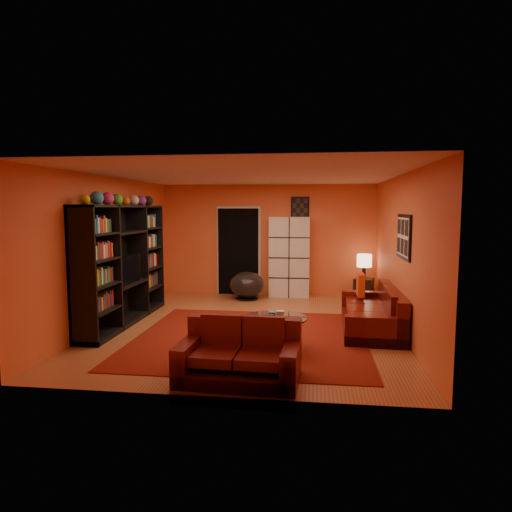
# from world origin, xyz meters

# --- Properties ---
(floor) EXTENTS (6.00, 6.00, 0.00)m
(floor) POSITION_xyz_m (0.00, 0.00, 0.00)
(floor) COLOR #96542E
(floor) RESTS_ON ground
(ceiling) EXTENTS (6.00, 6.00, 0.00)m
(ceiling) POSITION_xyz_m (0.00, 0.00, 2.60)
(ceiling) COLOR white
(ceiling) RESTS_ON wall_back
(wall_back) EXTENTS (6.00, 0.00, 6.00)m
(wall_back) POSITION_xyz_m (0.00, 3.00, 1.30)
(wall_back) COLOR #DA5B2F
(wall_back) RESTS_ON floor
(wall_front) EXTENTS (6.00, 0.00, 6.00)m
(wall_front) POSITION_xyz_m (0.00, -3.00, 1.30)
(wall_front) COLOR #DA5B2F
(wall_front) RESTS_ON floor
(wall_left) EXTENTS (0.00, 6.00, 6.00)m
(wall_left) POSITION_xyz_m (-2.50, 0.00, 1.30)
(wall_left) COLOR #DA5B2F
(wall_left) RESTS_ON floor
(wall_right) EXTENTS (0.00, 6.00, 6.00)m
(wall_right) POSITION_xyz_m (2.50, 0.00, 1.30)
(wall_right) COLOR #DA5B2F
(wall_right) RESTS_ON floor
(rug) EXTENTS (3.60, 3.60, 0.01)m
(rug) POSITION_xyz_m (0.10, -0.70, 0.01)
(rug) COLOR #5D120A
(rug) RESTS_ON floor
(doorway) EXTENTS (0.95, 0.10, 2.04)m
(doorway) POSITION_xyz_m (-0.70, 2.96, 1.02)
(doorway) COLOR black
(doorway) RESTS_ON floor
(wall_art_right) EXTENTS (0.03, 1.00, 0.70)m
(wall_art_right) POSITION_xyz_m (2.48, -0.30, 1.60)
(wall_art_right) COLOR black
(wall_art_right) RESTS_ON wall_right
(wall_art_back) EXTENTS (0.42, 0.03, 0.52)m
(wall_art_back) POSITION_xyz_m (0.75, 2.98, 2.05)
(wall_art_back) COLOR black
(wall_art_back) RESTS_ON wall_back
(entertainment_unit) EXTENTS (0.45, 3.00, 2.10)m
(entertainment_unit) POSITION_xyz_m (-2.27, 0.00, 1.05)
(entertainment_unit) COLOR black
(entertainment_unit) RESTS_ON floor
(tv) EXTENTS (0.89, 0.12, 0.51)m
(tv) POSITION_xyz_m (-2.23, -0.08, 0.98)
(tv) COLOR black
(tv) RESTS_ON entertainment_unit
(sofa) EXTENTS (1.01, 2.29, 0.85)m
(sofa) POSITION_xyz_m (2.14, 0.08, 0.28)
(sofa) COLOR #4B0C0A
(sofa) RESTS_ON rug
(loveseat) EXTENTS (1.46, 0.91, 0.85)m
(loveseat) POSITION_xyz_m (0.22, -2.42, 0.29)
(loveseat) COLOR #4B0C0A
(loveseat) RESTS_ON rug
(throw_pillow) EXTENTS (0.12, 0.42, 0.42)m
(throw_pillow) POSITION_xyz_m (1.95, 0.86, 0.63)
(throw_pillow) COLOR #E74319
(throw_pillow) RESTS_ON sofa
(coffee_table) EXTENTS (0.93, 0.93, 0.47)m
(coffee_table) POSITION_xyz_m (0.53, -1.23, 0.43)
(coffee_table) COLOR silver
(coffee_table) RESTS_ON floor
(storage_cabinet) EXTENTS (0.93, 0.42, 1.85)m
(storage_cabinet) POSITION_xyz_m (0.52, 2.80, 0.92)
(storage_cabinet) COLOR silver
(storage_cabinet) RESTS_ON floor
(bowl_chair) EXTENTS (0.77, 0.77, 0.62)m
(bowl_chair) POSITION_xyz_m (-0.40, 2.33, 0.33)
(bowl_chair) COLOR black
(bowl_chair) RESTS_ON floor
(side_table) EXTENTS (0.49, 0.49, 0.50)m
(side_table) POSITION_xyz_m (2.19, 2.51, 0.25)
(side_table) COLOR black
(side_table) RESTS_ON floor
(table_lamp) EXTENTS (0.32, 0.32, 0.54)m
(table_lamp) POSITION_xyz_m (2.19, 2.51, 0.88)
(table_lamp) COLOR black
(table_lamp) RESTS_ON side_table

